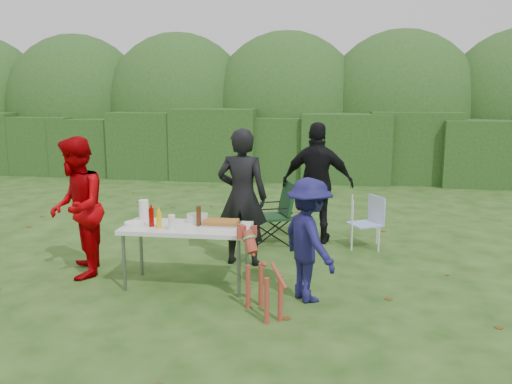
# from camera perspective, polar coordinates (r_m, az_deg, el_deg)

# --- Properties ---
(ground) EXTENTS (80.00, 80.00, 0.00)m
(ground) POSITION_cam_1_polar(r_m,az_deg,el_deg) (6.70, -4.76, -9.65)
(ground) COLOR #1E4211
(hedge_row) EXTENTS (22.00, 1.40, 1.70)m
(hedge_row) POSITION_cam_1_polar(r_m,az_deg,el_deg) (14.26, 2.56, 4.76)
(hedge_row) COLOR #23471C
(hedge_row) RESTS_ON ground
(shrub_backdrop) EXTENTS (20.00, 2.60, 3.20)m
(shrub_backdrop) POSITION_cam_1_polar(r_m,az_deg,el_deg) (15.79, 3.20, 8.06)
(shrub_backdrop) COLOR #3D6628
(shrub_backdrop) RESTS_ON ground
(folding_table) EXTENTS (1.50, 0.70, 0.74)m
(folding_table) POSITION_cam_1_polar(r_m,az_deg,el_deg) (6.49, -7.32, -4.03)
(folding_table) COLOR silver
(folding_table) RESTS_ON ground
(person_cook) EXTENTS (0.70, 0.48, 1.84)m
(person_cook) POSITION_cam_1_polar(r_m,az_deg,el_deg) (7.22, -1.46, -0.53)
(person_cook) COLOR black
(person_cook) RESTS_ON ground
(person_red_jacket) EXTENTS (0.94, 1.04, 1.77)m
(person_red_jacket) POSITION_cam_1_polar(r_m,az_deg,el_deg) (7.11, -18.36, -1.57)
(person_red_jacket) COLOR #A60005
(person_red_jacket) RESTS_ON ground
(person_black_puffy) EXTENTS (1.13, 0.56, 1.85)m
(person_black_puffy) POSITION_cam_1_polar(r_m,az_deg,el_deg) (8.29, 6.50, 0.92)
(person_black_puffy) COLOR black
(person_black_puffy) RESTS_ON ground
(child) EXTENTS (0.92, 1.03, 1.39)m
(child) POSITION_cam_1_polar(r_m,az_deg,el_deg) (6.04, 5.60, -5.05)
(child) COLOR #17164F
(child) RESTS_ON ground
(dog) EXTENTS (0.79, 0.93, 0.84)m
(dog) POSITION_cam_1_polar(r_m,az_deg,el_deg) (5.70, 0.82, -8.87)
(dog) COLOR #A1392A
(dog) RESTS_ON ground
(camping_chair) EXTENTS (0.79, 0.79, 0.96)m
(camping_chair) POSITION_cam_1_polar(r_m,az_deg,el_deg) (8.26, 1.84, -2.22)
(camping_chair) COLOR #17371C
(camping_chair) RESTS_ON ground
(lawn_chair) EXTENTS (0.63, 0.63, 0.78)m
(lawn_chair) POSITION_cam_1_polar(r_m,az_deg,el_deg) (8.24, 11.41, -3.11)
(lawn_chair) COLOR #426DE7
(lawn_chair) RESTS_ON ground
(food_tray) EXTENTS (0.45, 0.30, 0.02)m
(food_tray) POSITION_cam_1_polar(r_m,az_deg,el_deg) (6.49, -3.71, -3.39)
(food_tray) COLOR #B7B7BA
(food_tray) RESTS_ON folding_table
(focaccia_bread) EXTENTS (0.40, 0.26, 0.04)m
(focaccia_bread) POSITION_cam_1_polar(r_m,az_deg,el_deg) (6.48, -3.71, -3.15)
(focaccia_bread) COLOR #A46524
(focaccia_bread) RESTS_ON food_tray
(mustard_bottle) EXTENTS (0.06, 0.06, 0.20)m
(mustard_bottle) POSITION_cam_1_polar(r_m,az_deg,el_deg) (6.39, -10.17, -2.91)
(mustard_bottle) COLOR yellow
(mustard_bottle) RESTS_ON folding_table
(ketchup_bottle) EXTENTS (0.06, 0.06, 0.22)m
(ketchup_bottle) POSITION_cam_1_polar(r_m,az_deg,el_deg) (6.49, -10.96, -2.64)
(ketchup_bottle) COLOR #900500
(ketchup_bottle) RESTS_ON folding_table
(beer_bottle) EXTENTS (0.06, 0.06, 0.24)m
(beer_bottle) POSITION_cam_1_polar(r_m,az_deg,el_deg) (6.43, -6.05, -2.55)
(beer_bottle) COLOR #47230F
(beer_bottle) RESTS_ON folding_table
(paper_towel_roll) EXTENTS (0.12, 0.12, 0.26)m
(paper_towel_roll) POSITION_cam_1_polar(r_m,az_deg,el_deg) (6.79, -11.72, -1.91)
(paper_towel_roll) COLOR white
(paper_towel_roll) RESTS_ON folding_table
(cup_stack) EXTENTS (0.08, 0.08, 0.18)m
(cup_stack) POSITION_cam_1_polar(r_m,az_deg,el_deg) (6.29, -8.86, -3.19)
(cup_stack) COLOR white
(cup_stack) RESTS_ON folding_table
(pasta_bowl) EXTENTS (0.26, 0.26, 0.10)m
(pasta_bowl) POSITION_cam_1_polar(r_m,az_deg,el_deg) (6.63, -6.20, -2.75)
(pasta_bowl) COLOR silver
(pasta_bowl) RESTS_ON folding_table
(plate_stack) EXTENTS (0.24, 0.24, 0.05)m
(plate_stack) POSITION_cam_1_polar(r_m,az_deg,el_deg) (6.58, -12.66, -3.30)
(plate_stack) COLOR white
(plate_stack) RESTS_ON folding_table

